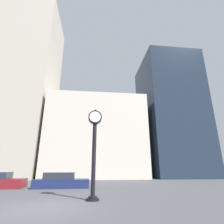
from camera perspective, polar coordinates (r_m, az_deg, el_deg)
ground_plane at (r=9.00m, az=-21.69°, el=-27.06°), size 200.00×200.00×0.00m
building_tall_tower at (r=38.38m, az=-26.27°, el=7.45°), size 10.21×12.00×33.64m
building_storefront_row at (r=33.04m, az=-5.22°, el=-8.68°), size 16.58×12.00×13.69m
building_glass_modern at (r=37.53m, az=18.25°, el=-0.96°), size 10.53×12.00×23.89m
street_clock at (r=10.21m, az=-5.81°, el=-10.18°), size 0.80×0.69×5.02m
car_navy at (r=16.86m, az=-16.18°, el=-20.90°), size 4.67×1.99×1.26m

